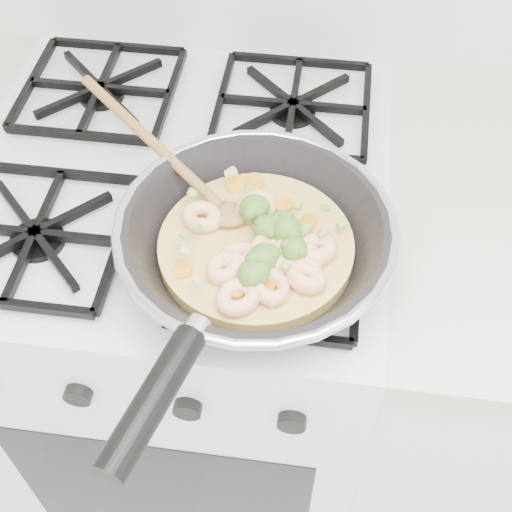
# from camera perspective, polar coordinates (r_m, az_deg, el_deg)

# --- Properties ---
(stove) EXTENTS (0.60, 0.60, 0.92)m
(stove) POSITION_cam_1_polar(r_m,az_deg,el_deg) (1.33, -4.91, -6.87)
(stove) COLOR white
(stove) RESTS_ON ground
(skillet) EXTENTS (0.43, 0.53, 0.09)m
(skillet) POSITION_cam_1_polar(r_m,az_deg,el_deg) (0.81, -0.10, 1.10)
(skillet) COLOR black
(skillet) RESTS_ON stove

